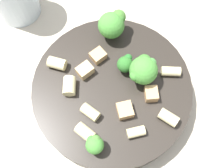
{
  "coord_description": "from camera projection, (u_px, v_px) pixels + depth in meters",
  "views": [
    {
      "loc": [
        0.04,
        -0.14,
        0.41
      ],
      "look_at": [
        0.0,
        0.0,
        0.05
      ],
      "focal_mm": 45.0,
      "sensor_mm": 36.0,
      "label": 1
    }
  ],
  "objects": [
    {
      "name": "rigatoni_1",
      "position": [
        168.0,
        118.0,
        0.37
      ],
      "size": [
        0.03,
        0.02,
        0.02
      ],
      "primitive_type": "cylinder",
      "rotation": [
        1.57,
        0.0,
        1.22
      ],
      "color": "beige",
      "rests_on": "pasta_bowl"
    },
    {
      "name": "chicken_chunk_1",
      "position": [
        125.0,
        110.0,
        0.38
      ],
      "size": [
        0.03,
        0.03,
        0.01
      ],
      "primitive_type": "cube",
      "rotation": [
        0.0,
        0.0,
        2.06
      ],
      "color": "tan",
      "rests_on": "pasta_bowl"
    },
    {
      "name": "rigatoni_6",
      "position": [
        136.0,
        132.0,
        0.37
      ],
      "size": [
        0.03,
        0.02,
        0.01
      ],
      "primitive_type": "cylinder",
      "rotation": [
        1.57,
        0.0,
        2.05
      ],
      "color": "beige",
      "rests_on": "pasta_bowl"
    },
    {
      "name": "rigatoni_4",
      "position": [
        171.0,
        71.0,
        0.4
      ],
      "size": [
        0.03,
        0.02,
        0.01
      ],
      "primitive_type": "cylinder",
      "rotation": [
        1.57,
        0.0,
        1.77
      ],
      "color": "beige",
      "rests_on": "pasta_bowl"
    },
    {
      "name": "rigatoni_0",
      "position": [
        85.0,
        132.0,
        0.37
      ],
      "size": [
        0.03,
        0.02,
        0.02
      ],
      "primitive_type": "cylinder",
      "rotation": [
        1.57,
        0.0,
        1.15
      ],
      "color": "beige",
      "rests_on": "pasta_bowl"
    },
    {
      "name": "ground_plane",
      "position": [
        112.0,
        96.0,
        0.44
      ],
      "size": [
        2.0,
        2.0,
        0.0
      ],
      "primitive_type": "plane",
      "color": "#BCB29E"
    },
    {
      "name": "chicken_chunk_0",
      "position": [
        152.0,
        92.0,
        0.39
      ],
      "size": [
        0.02,
        0.02,
        0.01
      ],
      "primitive_type": "cube",
      "rotation": [
        0.0,
        0.0,
        1.91
      ],
      "color": "tan",
      "rests_on": "pasta_bowl"
    },
    {
      "name": "broccoli_floret_1",
      "position": [
        125.0,
        64.0,
        0.39
      ],
      "size": [
        0.02,
        0.03,
        0.03
      ],
      "color": "#9EC175",
      "rests_on": "pasta_bowl"
    },
    {
      "name": "rigatoni_3",
      "position": [
        90.0,
        112.0,
        0.38
      ],
      "size": [
        0.03,
        0.02,
        0.01
      ],
      "primitive_type": "cylinder",
      "rotation": [
        1.57,
        0.0,
        1.18
      ],
      "color": "beige",
      "rests_on": "pasta_bowl"
    },
    {
      "name": "rigatoni_5",
      "position": [
        57.0,
        63.0,
        0.4
      ],
      "size": [
        0.03,
        0.02,
        0.02
      ],
      "primitive_type": "cylinder",
      "rotation": [
        1.57,
        0.0,
        1.54
      ],
      "color": "beige",
      "rests_on": "pasta_bowl"
    },
    {
      "name": "rigatoni_2",
      "position": [
        69.0,
        86.0,
        0.39
      ],
      "size": [
        0.02,
        0.03,
        0.02
      ],
      "primitive_type": "cylinder",
      "rotation": [
        1.57,
        0.0,
        0.25
      ],
      "color": "beige",
      "rests_on": "pasta_bowl"
    },
    {
      "name": "chicken_chunk_2",
      "position": [
        85.0,
        70.0,
        0.4
      ],
      "size": [
        0.03,
        0.03,
        0.01
      ],
      "primitive_type": "cube",
      "rotation": [
        0.0,
        0.0,
        0.93
      ],
      "color": "tan",
      "rests_on": "pasta_bowl"
    },
    {
      "name": "broccoli_floret_2",
      "position": [
        113.0,
        24.0,
        0.41
      ],
      "size": [
        0.04,
        0.04,
        0.05
      ],
      "color": "#9EC175",
      "rests_on": "pasta_bowl"
    },
    {
      "name": "broccoli_floret_3",
      "position": [
        143.0,
        70.0,
        0.38
      ],
      "size": [
        0.04,
        0.04,
        0.05
      ],
      "color": "#93B766",
      "rests_on": "pasta_bowl"
    },
    {
      "name": "broccoli_floret_0",
      "position": [
        94.0,
        144.0,
        0.35
      ],
      "size": [
        0.02,
        0.02,
        0.03
      ],
      "color": "#9EC175",
      "rests_on": "pasta_bowl"
    },
    {
      "name": "chicken_chunk_3",
      "position": [
        98.0,
        56.0,
        0.41
      ],
      "size": [
        0.03,
        0.03,
        0.01
      ],
      "primitive_type": "cube",
      "rotation": [
        0.0,
        0.0,
        0.93
      ],
      "color": "tan",
      "rests_on": "pasta_bowl"
    },
    {
      "name": "pasta_bowl",
      "position": [
        112.0,
        91.0,
        0.41
      ],
      "size": [
        0.23,
        0.23,
        0.04
      ],
      "color": "#28231E",
      "rests_on": "ground_plane"
    }
  ]
}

